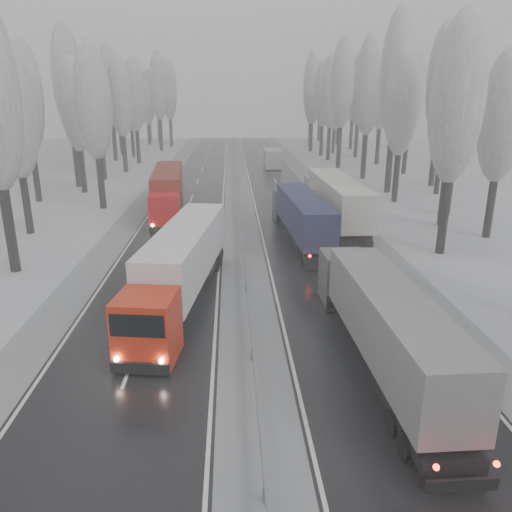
{
  "coord_description": "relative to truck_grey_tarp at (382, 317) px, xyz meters",
  "views": [
    {
      "loc": [
        -0.83,
        -7.32,
        11.1
      ],
      "look_at": [
        0.57,
        20.13,
        2.2
      ],
      "focal_mm": 35.0,
      "sensor_mm": 36.0,
      "label": 1
    }
  ],
  "objects": [
    {
      "name": "carriageway_right",
      "position": [
        -0.19,
        18.47,
        -2.18
      ],
      "size": [
        7.5,
        200.0,
        0.03
      ],
      "primitive_type": "cube",
      "color": "black",
      "rests_on": "ground"
    },
    {
      "name": "carriageway_left",
      "position": [
        -10.69,
        18.47,
        -2.18
      ],
      "size": [
        7.5,
        200.0,
        0.03
      ],
      "primitive_type": "cube",
      "color": "black",
      "rests_on": "ground"
    },
    {
      "name": "median_slush",
      "position": [
        -5.44,
        18.47,
        -2.18
      ],
      "size": [
        3.0,
        200.0,
        0.04
      ],
      "primitive_type": "cube",
      "color": "gray",
      "rests_on": "ground"
    },
    {
      "name": "shoulder_right",
      "position": [
        4.76,
        18.47,
        -2.18
      ],
      "size": [
        2.4,
        200.0,
        0.04
      ],
      "primitive_type": "cube",
      "color": "gray",
      "rests_on": "ground"
    },
    {
      "name": "shoulder_left",
      "position": [
        -15.64,
        18.47,
        -2.18
      ],
      "size": [
        2.4,
        200.0,
        0.04
      ],
      "primitive_type": "cube",
      "color": "gray",
      "rests_on": "ground"
    },
    {
      "name": "median_guardrail",
      "position": [
        -5.44,
        18.46,
        -1.6
      ],
      "size": [
        0.12,
        200.0,
        0.76
      ],
      "color": "slate",
      "rests_on": "ground"
    },
    {
      "name": "tree_18",
      "position": [
        9.06,
        15.51,
        8.5
      ],
      "size": [
        3.6,
        3.6,
        16.58
      ],
      "color": "black",
      "rests_on": "ground"
    },
    {
      "name": "tree_19",
      "position": [
        14.58,
        19.51,
        7.22
      ],
      "size": [
        3.6,
        3.6,
        14.57
      ],
      "color": "black",
      "rests_on": "ground"
    },
    {
      "name": "tree_20",
      "position": [
        12.45,
        23.64,
        7.95
      ],
      "size": [
        3.6,
        3.6,
        15.71
      ],
      "color": "black",
      "rests_on": "ground"
    },
    {
      "name": "tree_21",
      "position": [
        14.68,
        27.64,
        9.8
      ],
      "size": [
        3.6,
        3.6,
        18.62
      ],
      "color": "black",
      "rests_on": "ground"
    },
    {
      "name": "tree_22",
      "position": [
        11.58,
        34.08,
        8.04
      ],
      "size": [
        3.6,
        3.6,
        15.86
      ],
      "color": "black",
      "rests_on": "ground"
    },
    {
      "name": "tree_23",
      "position": [
        17.86,
        38.08,
        6.57
      ],
      "size": [
        3.6,
        3.6,
        13.55
      ],
      "color": "black",
      "rests_on": "ground"
    },
    {
      "name": "tree_24",
      "position": [
        12.45,
        39.49,
        10.99
      ],
      "size": [
        3.6,
        3.6,
        20.49
      ],
      "color": "black",
      "rests_on": "ground"
    },
    {
      "name": "tree_25",
      "position": [
        19.37,
        43.49,
        10.32
      ],
      "size": [
        3.6,
        3.6,
        19.44
      ],
      "color": "black",
      "rests_on": "ground"
    },
    {
      "name": "tree_26",
      "position": [
        12.12,
        49.75,
        9.91
      ],
      "size": [
        3.6,
        3.6,
        18.78
      ],
      "color": "black",
      "rests_on": "ground"
    },
    {
      "name": "tree_27",
      "position": [
        19.27,
        53.75,
        9.16
      ],
      "size": [
        3.6,
        3.6,
        17.62
      ],
      "color": "black",
      "rests_on": "ground"
    },
    {
      "name": "tree_28",
      "position": [
        10.9,
        60.43,
        10.44
      ],
      "size": [
        3.6,
        3.6,
        19.62
      ],
      "color": "black",
      "rests_on": "ground"
    },
    {
      "name": "tree_29",
      "position": [
        18.27,
        64.43,
        9.47
      ],
      "size": [
        3.6,
        3.6,
        18.11
      ],
      "color": "black",
      "rests_on": "ground"
    },
    {
      "name": "tree_30",
      "position": [
        11.12,
        70.18,
        9.32
      ],
      "size": [
        3.6,
        3.6,
        17.86
      ],
      "color": "black",
      "rests_on": "ground"
    },
    {
      "name": "tree_31",
      "position": [
        17.03,
        74.18,
        9.78
      ],
      "size": [
        3.6,
        3.6,
        18.58
      ],
      "color": "black",
      "rests_on": "ground"
    },
    {
      "name": "tree_32",
      "position": [
        11.19,
        77.69,
        8.98
      ],
      "size": [
        3.6,
        3.6,
        17.33
      ],
      "color": "black",
      "rests_on": "ground"
    },
    {
      "name": "tree_33",
      "position": [
        14.32,
        81.69,
        7.06
      ],
      "size": [
        3.6,
        3.6,
        14.33
      ],
      "color": "black",
      "rests_on": "ground"
    },
    {
      "name": "tree_34",
      "position": [
        10.29,
        84.79,
        9.17
      ],
      "size": [
        3.6,
        3.6,
        17.63
      ],
      "color": "black",
      "rests_on": "ground"
    },
    {
      "name": "tree_35",
      "position": [
        19.5,
        88.79,
        9.57
      ],
      "size": [
        3.6,
        3.6,
        18.25
      ],
      "color": "black",
      "rests_on": "ground"
    },
    {
      "name": "tree_36",
      "position": [
        11.59,
        94.63,
        10.82
      ],
      "size": [
        3.6,
        3.6,
        20.23
      ],
      "color": "black",
      "rests_on": "ground"
    },
    {
      "name": "tree_37",
      "position": [
        18.58,
        98.63,
        8.37
      ],
      "size": [
        3.6,
        3.6,
        16.37
      ],
      "color": "black",
      "rests_on": "ground"
    },
    {
      "name": "tree_38",
      "position": [
        13.29,
        105.2,
        9.39
      ],
      "size": [
        3.6,
        3.6,
        17.97
      ],
      "color": "black",
      "rests_on": "ground"
    },
    {
      "name": "tree_39",
      "position": [
        16.11,
        109.2,
        8.25
      ],
      "size": [
        3.6,
        3.6,
        16.19
      ],
      "color": "black",
      "rests_on": "ground"
    },
    {
      "name": "tree_60",
      "position": [
        -23.19,
        22.67,
        7.39
      ],
      "size": [
        3.6,
        3.6,
        14.84
      ],
      "color": "black",
      "rests_on": "ground"
    },
    {
      "name": "tree_62",
      "position": [
        -19.39,
        32.2,
        8.16
      ],
      "size": [
        3.6,
        3.6,
        16.04
      ],
      "color": "black",
      "rests_on": "ground"
    },
    {
      "name": "tree_63",
      "position": [
        -27.29,
        36.2,
        8.7
      ],
      "size": [
        3.6,
        3.6,
        16.88
      ],
      "color": "black",
      "rests_on": "ground"
    },
    {
      "name": "tree_64",
      "position": [
        -23.71,
        41.19,
        7.76
      ],
      "size": [
        3.6,
        3.6,
        15.42
      ],
      "color": "black",
      "rests_on": "ground"
    },
    {
      "name": "tree_65",
      "position": [
        -25.5,
        45.19,
        10.35
      ],
      "size": [
        3.6,
        3.6,
        19.48
      ],
      "color": "black",
      "rests_on": "ground"
    },
    {
      "name": "tree_66",
      "position": [
        -23.6,
        50.82,
        7.64
      ],
      "size": [
        3.6,
        3.6,
        15.23
      ],
      "color": "black",
      "rests_on": "ground"
    },
    {
      "name": "tree_67",
      "position": [
        -24.99,
        54.82,
        8.83
      ],
      "size": [
        3.6,
        3.6,
        17.09
      ],
      "color": "black",
      "rests_on": "ground"
    },
    {
      "name": "tree_68",
      "position": [
        -22.02,
        57.59,
        8.55
      ],
      "size": [
        3.6,
        3.6,
        16.65
      ],
      "color": "black",
      "rests_on": "ground"
    },
    {
      "name": "tree_69",
      "position": [
        -26.86,
        61.59,
        10.26
      ],
      "size": [
        3.6,
        3.6,
        19.35
      ],
      "color": "black",
      "rests_on": "ground"
    },
    {
      "name": "tree_70",
      "position": [
        -21.77,
        67.66,
        8.83
      ],
      "size": [
        3.6,
        3.6,
        17.09
      ],
      "color": "black",
      "rests_on": "ground"
    },
    {
      "name": "tree_71",
      "position": [
        -26.53,
        71.66,
        10.43
      ],
      "size": [
        3.6,
        3.6,
        19.61
      ],
      "color": "black",
      "rests_on": "ground"
    },
    {
      "name": "tree_72",
      "position": [
        -24.37,
        77.01,
        7.56
      ],
      "size": [
        3.6,
        3.6,
        15.11
      ],
      "color": "black",
      "rests_on": "ground"
    },
    {
      "name": "tree_73",
      "position": [
        -27.26,
        81.01,
        8.91
      ],
      "size": [
        3.6,
        3.6,
        17.22
      ],
      "color": "black",
      "rests_on": "ground"
    },
    {
      "name": "tree_74",
      "position": [
        -20.52,
        87.8,
        10.48
      ],
      "size": [
        3.6,
        3.6,
        19.68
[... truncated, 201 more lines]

